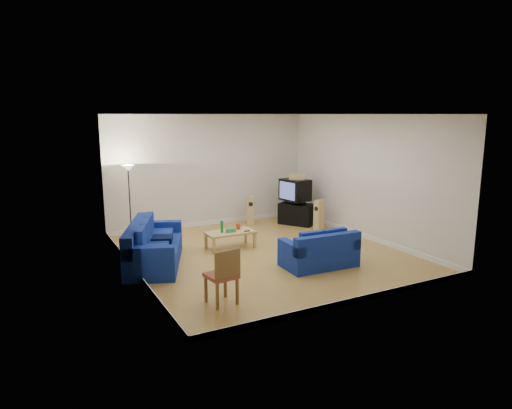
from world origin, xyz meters
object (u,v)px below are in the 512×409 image
sofa_loveseat (320,253)px  tv_stand (297,214)px  television (295,190)px  coffee_table (230,234)px  sofa_three_seat (152,249)px

sofa_loveseat → tv_stand: (1.65, 3.46, 0.02)m
tv_stand → television: bearing=-167.4°
sofa_loveseat → tv_stand: size_ratio=1.57×
sofa_loveseat → coffee_table: sofa_loveseat is taller
television → sofa_loveseat: bearing=-33.8°
sofa_three_seat → tv_stand: sofa_three_seat is taller
coffee_table → tv_stand: bearing=26.0°
sofa_loveseat → television: bearing=68.0°
sofa_loveseat → television: size_ratio=1.77×
television → coffee_table: bearing=-72.0°
sofa_three_seat → tv_stand: size_ratio=2.54×
coffee_table → television: size_ratio=1.32×
sofa_loveseat → coffee_table: bearing=120.8°
coffee_table → tv_stand: (2.78, 1.36, -0.06)m
sofa_three_seat → television: size_ratio=2.86×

